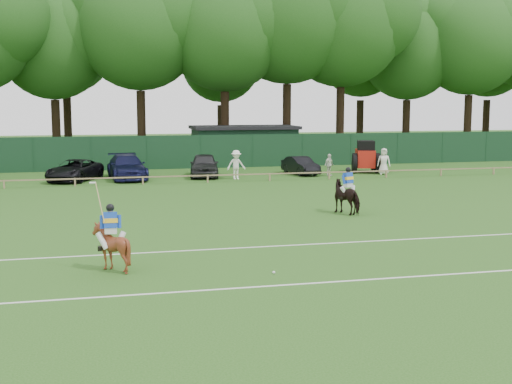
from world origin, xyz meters
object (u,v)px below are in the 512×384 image
object	(u,v)px
sedan_navy	(127,167)
estate_black	(301,166)
spectator_mid	(329,165)
hatch_grey	(204,165)
suv_black	(74,170)
horse_chestnut	(111,247)
spectator_right	(384,161)
horse_dark	(348,197)
utility_shed	(244,145)
tractor	(365,157)
polo_ball	(274,272)
spectator_left	(236,165)

from	to	relation	value
sedan_navy	estate_black	distance (m)	11.81
sedan_navy	spectator_mid	size ratio (longest dim) A/B	3.58
hatch_grey	suv_black	bearing A→B (deg)	-168.58
horse_chestnut	spectator_right	world-z (taller)	spectator_right
horse_dark	estate_black	size ratio (longest dim) A/B	0.49
horse_dark	sedan_navy	xyz separation A→B (m)	(-9.05, 16.16, 0.02)
utility_shed	tractor	bearing A→B (deg)	-51.42
estate_black	polo_ball	bearing A→B (deg)	-118.33
horse_dark	spectator_right	size ratio (longest dim) A/B	1.00
suv_black	utility_shed	world-z (taller)	utility_shed
sedan_navy	polo_ball	world-z (taller)	sedan_navy
sedan_navy	horse_chestnut	bearing A→B (deg)	-98.64
hatch_grey	utility_shed	distance (m)	9.87
estate_black	spectator_mid	size ratio (longest dim) A/B	2.48
horse_dark	estate_black	world-z (taller)	horse_dark
suv_black	spectator_right	distance (m)	20.70
suv_black	tractor	world-z (taller)	tractor
spectator_right	tractor	bearing A→B (deg)	132.02
spectator_left	utility_shed	bearing A→B (deg)	68.97
estate_black	utility_shed	xyz separation A→B (m)	(-2.03, 8.85, 0.92)
estate_black	utility_shed	bearing A→B (deg)	93.46
spectator_mid	tractor	world-z (taller)	tractor
hatch_grey	polo_ball	bearing A→B (deg)	-85.85
estate_black	sedan_navy	bearing A→B (deg)	170.33
utility_shed	spectator_right	bearing A→B (deg)	-53.65
estate_black	spectator_right	bearing A→B (deg)	-24.00
sedan_navy	spectator_mid	bearing A→B (deg)	-10.94
tractor	hatch_grey	bearing A→B (deg)	-163.46
estate_black	spectator_left	xyz separation A→B (m)	(-4.92, -1.75, 0.33)
suv_black	polo_ball	bearing A→B (deg)	-52.25
spectator_left	hatch_grey	bearing A→B (deg)	126.77
tractor	utility_shed	bearing A→B (deg)	145.02
spectator_mid	polo_ball	bearing A→B (deg)	-147.05
horse_chestnut	spectator_mid	bearing A→B (deg)	-120.41
hatch_grey	polo_ball	xyz separation A→B (m)	(-2.14, -26.05, -0.74)
tractor	polo_ball	bearing A→B (deg)	-101.28
sedan_navy	estate_black	world-z (taller)	sedan_navy
sedan_navy	spectator_left	world-z (taller)	spectator_left
sedan_navy	tractor	world-z (taller)	tractor
spectator_right	spectator_left	bearing A→B (deg)	-158.64
horse_chestnut	estate_black	bearing A→B (deg)	-116.09
horse_chestnut	utility_shed	world-z (taller)	utility_shed
tractor	horse_dark	bearing A→B (deg)	-98.57
spectator_mid	tractor	distance (m)	3.70
sedan_navy	spectator_right	xyz separation A→B (m)	(17.35, -1.48, 0.13)
spectator_right	polo_ball	world-z (taller)	spectator_right
spectator_right	spectator_mid	bearing A→B (deg)	-160.41
tractor	sedan_navy	bearing A→B (deg)	-162.98
spectator_mid	polo_ball	xyz separation A→B (m)	(-10.40, -24.42, -0.71)
estate_black	spectator_left	distance (m)	5.23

